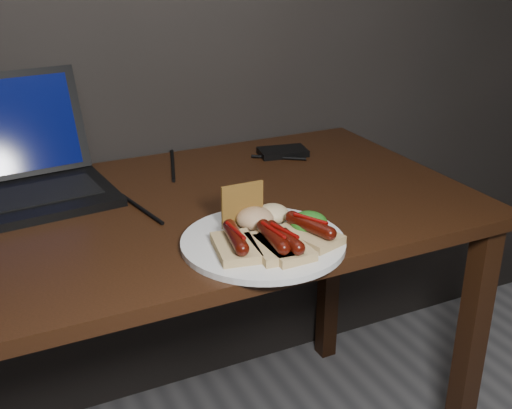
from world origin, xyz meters
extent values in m
cube|color=#33190C|center=(0.00, 1.38, 0.73)|extent=(1.40, 0.70, 0.03)
cube|color=#33190C|center=(0.65, 1.08, 0.36)|extent=(0.05, 0.05, 0.72)
cube|color=#33190C|center=(0.65, 1.68, 0.36)|extent=(0.05, 0.05, 0.72)
cube|color=black|center=(-0.23, 1.53, 0.76)|extent=(0.42, 0.27, 0.02)
cube|color=black|center=(-0.23, 1.53, 0.77)|extent=(0.35, 0.16, 0.00)
cube|color=black|center=(0.43, 1.58, 0.76)|extent=(0.13, 0.09, 0.02)
cylinder|color=black|center=(-0.01, 1.39, 0.75)|extent=(0.04, 0.18, 0.01)
cylinder|color=black|center=(0.14, 1.62, 0.75)|extent=(0.08, 0.21, 0.01)
cylinder|color=black|center=(0.40, 1.56, 0.75)|extent=(0.12, 0.09, 0.01)
cylinder|color=silver|center=(0.15, 1.14, 0.76)|extent=(0.37, 0.37, 0.01)
cube|color=#D9C27F|center=(0.09, 1.12, 0.77)|extent=(0.09, 0.13, 0.02)
cylinder|color=#4C0F05|center=(0.09, 1.12, 0.79)|extent=(0.04, 0.10, 0.02)
sphere|color=#4C0F05|center=(0.08, 1.07, 0.79)|extent=(0.02, 0.02, 0.02)
sphere|color=#4C0F05|center=(0.09, 1.17, 0.79)|extent=(0.02, 0.02, 0.02)
cylinder|color=#5F0604|center=(0.09, 1.12, 0.80)|extent=(0.01, 0.07, 0.01)
cube|color=#D9C27F|center=(0.15, 1.09, 0.77)|extent=(0.08, 0.12, 0.02)
cylinder|color=#4C0F05|center=(0.15, 1.09, 0.79)|extent=(0.03, 0.10, 0.02)
sphere|color=#4C0F05|center=(0.14, 1.04, 0.79)|extent=(0.03, 0.02, 0.02)
sphere|color=#4C0F05|center=(0.15, 1.14, 0.79)|extent=(0.03, 0.02, 0.02)
cylinder|color=#5F0604|center=(0.15, 1.09, 0.80)|extent=(0.02, 0.07, 0.01)
cube|color=#D9C27F|center=(0.23, 1.10, 0.77)|extent=(0.10, 0.13, 0.02)
cylinder|color=#4C0F05|center=(0.23, 1.10, 0.79)|extent=(0.05, 0.10, 0.02)
sphere|color=#4C0F05|center=(0.24, 1.06, 0.79)|extent=(0.03, 0.02, 0.02)
sphere|color=#4C0F05|center=(0.21, 1.15, 0.79)|extent=(0.03, 0.02, 0.02)
cylinder|color=#5F0604|center=(0.23, 1.10, 0.80)|extent=(0.04, 0.07, 0.01)
cube|color=#D9C27F|center=(0.16, 1.08, 0.77)|extent=(0.07, 0.12, 0.02)
cylinder|color=#4C0F05|center=(0.16, 1.08, 0.79)|extent=(0.03, 0.10, 0.02)
sphere|color=#4C0F05|center=(0.16, 1.03, 0.79)|extent=(0.03, 0.02, 0.02)
sphere|color=#4C0F05|center=(0.16, 1.13, 0.79)|extent=(0.03, 0.02, 0.02)
cylinder|color=#5F0604|center=(0.16, 1.08, 0.80)|extent=(0.02, 0.07, 0.01)
cube|color=olive|center=(0.14, 1.21, 0.80)|extent=(0.09, 0.01, 0.08)
ellipsoid|color=#105012|center=(0.24, 1.13, 0.78)|extent=(0.07, 0.07, 0.04)
ellipsoid|color=maroon|center=(0.16, 1.19, 0.78)|extent=(0.07, 0.07, 0.04)
ellipsoid|color=beige|center=(0.20, 1.20, 0.78)|extent=(0.06, 0.06, 0.04)
camera|label=1|loc=(-0.32, 0.20, 1.28)|focal=45.00mm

